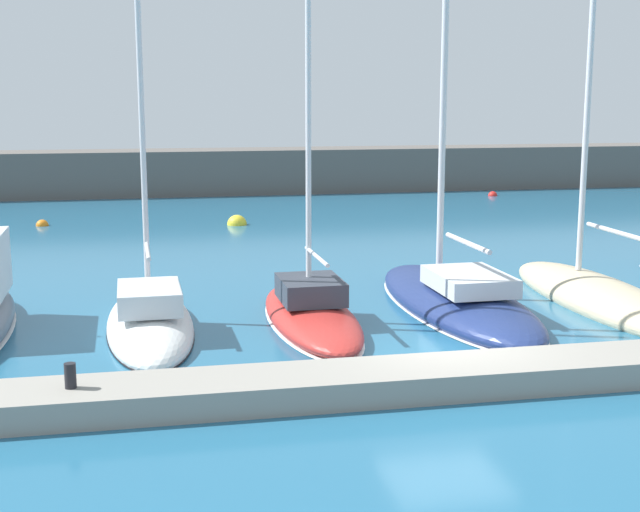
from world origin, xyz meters
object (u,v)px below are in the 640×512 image
mooring_buoy_red (493,196)px  dock_bollard (70,376)px  sailboat_white_second (150,321)px  mooring_buoy_orange (42,226)px  sailboat_red_third (311,311)px  sailboat_sand_fifth (597,293)px  sailboat_navy_fourth (457,294)px  mooring_buoy_yellow (237,225)px

mooring_buoy_red → dock_bollard: size_ratio=1.15×
sailboat_white_second → mooring_buoy_orange: 18.43m
sailboat_white_second → dock_bollard: size_ratio=26.79×
sailboat_red_third → mooring_buoy_red: bearing=-31.9°
sailboat_red_third → sailboat_sand_fifth: 7.90m
sailboat_navy_fourth → mooring_buoy_orange: sailboat_navy_fourth is taller
mooring_buoy_yellow → dock_bollard: 22.58m
sailboat_red_third → sailboat_navy_fourth: 4.03m
sailboat_navy_fourth → mooring_buoy_yellow: size_ratio=22.06×
sailboat_sand_fifth → dock_bollard: bearing=114.3°
sailboat_navy_fourth → mooring_buoy_orange: 21.17m
sailboat_sand_fifth → sailboat_white_second: bearing=92.4°
sailboat_sand_fifth → mooring_buoy_red: bearing=-16.1°
sailboat_red_third → mooring_buoy_yellow: size_ratio=14.20×
sailboat_red_third → sailboat_sand_fifth: sailboat_sand_fifth is taller
sailboat_sand_fifth → dock_bollard: (-13.09, -5.81, 0.46)m
sailboat_sand_fifth → dock_bollard: sailboat_sand_fifth is taller
mooring_buoy_red → mooring_buoy_yellow: (-15.01, -8.02, 0.00)m
sailboat_sand_fifth → mooring_buoy_red: size_ratio=31.02×
sailboat_white_second → mooring_buoy_yellow: size_ratio=13.86×
sailboat_white_second → mooring_buoy_red: sailboat_white_second is taller
sailboat_sand_fifth → sailboat_red_third: bearing=94.5°
mooring_buoy_red → sailboat_sand_fifth: bearing=-106.5°
dock_bollard → mooring_buoy_red: bearing=56.0°
sailboat_navy_fourth → sailboat_sand_fifth: sailboat_navy_fourth is taller
mooring_buoy_orange → sailboat_sand_fifth: bearing=-47.6°
sailboat_navy_fourth → mooring_buoy_yellow: (-3.94, 16.02, -0.39)m
mooring_buoy_orange → dock_bollard: 23.51m
sailboat_navy_fourth → sailboat_sand_fifth: (3.91, -0.12, -0.11)m
sailboat_white_second → mooring_buoy_red: bearing=-38.4°
dock_bollard → sailboat_red_third: bearing=45.2°
sailboat_sand_fifth → dock_bollard: 14.33m
sailboat_sand_fifth → mooring_buoy_red: 25.21m
mooring_buoy_red → mooring_buoy_yellow: 17.02m
sailboat_navy_fourth → sailboat_sand_fifth: 3.91m
sailboat_white_second → mooring_buoy_yellow: bearing=-14.0°
sailboat_navy_fourth → dock_bollard: sailboat_navy_fourth is taller
sailboat_white_second → mooring_buoy_red: (18.87, 24.58, -0.23)m
mooring_buoy_orange → mooring_buoy_yellow: size_ratio=0.62×
sailboat_red_third → dock_bollard: bearing=134.5°
sailboat_sand_fifth → mooring_buoy_orange: sailboat_sand_fifth is taller
sailboat_sand_fifth → sailboat_navy_fourth: bearing=88.6°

